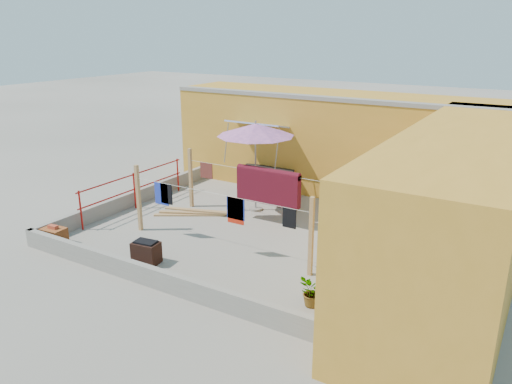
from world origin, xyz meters
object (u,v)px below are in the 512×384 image
brazier (146,252)px  green_hose (401,216)px  water_jug_a (388,252)px  plant_back_a (289,194)px  outdoor_table (268,171)px  brick_stack (54,236)px  white_basin (199,288)px  water_jug_b (339,230)px  patio_umbrella (256,130)px

brazier → green_hose: (4.20, 6.01, -0.23)m
water_jug_a → plant_back_a: 4.16m
plant_back_a → water_jug_a: bearing=-28.6°
outdoor_table → brick_stack: outdoor_table is taller
white_basin → outdoor_table: bearing=107.7°
brazier → water_jug_a: (4.68, 3.11, -0.11)m
outdoor_table → water_jug_b: bearing=-33.0°
water_jug_a → white_basin: bearing=-129.3°
patio_umbrella → brick_stack: patio_umbrella is taller
patio_umbrella → plant_back_a: patio_umbrella is taller
patio_umbrella → green_hose: patio_umbrella is taller
green_hose → outdoor_table: bearing=180.0°
green_hose → plant_back_a: (-3.17, -0.91, 0.37)m
water_jug_a → plant_back_a: plant_back_a is taller
brick_stack → white_basin: size_ratio=1.33×
patio_umbrella → water_jug_a: 5.07m
white_basin → water_jug_a: (2.87, 3.50, 0.11)m
patio_umbrella → brazier: patio_umbrella is taller
water_jug_b → green_hose: bearing=65.5°
brazier → green_hose: brazier is taller
brick_stack → water_jug_a: brick_stack is taller
outdoor_table → brazier: outdoor_table is taller
water_jug_a → water_jug_b: water_jug_b is taller
outdoor_table → water_jug_b: 4.12m
brazier → water_jug_b: size_ratio=1.77×
white_basin → water_jug_a: size_ratio=1.31×
white_basin → green_hose: (2.40, 6.40, -0.00)m
green_hose → water_jug_b: bearing=-114.5°
outdoor_table → green_hose: bearing=0.0°
outdoor_table → white_basin: (2.04, -6.40, -0.70)m
green_hose → white_basin: bearing=-110.5°
outdoor_table → green_hose: (4.43, 0.00, -0.70)m
patio_umbrella → water_jug_b: 3.70m
brazier → green_hose: size_ratio=1.18×
water_jug_a → brazier: bearing=-146.4°
water_jug_a → brick_stack: bearing=-154.7°
water_jug_a → plant_back_a: (-3.64, 1.99, 0.25)m
brick_stack → green_hose: brick_stack is taller
white_basin → brazier: bearing=167.7°
green_hose → brick_stack: bearing=-137.3°
water_jug_b → plant_back_a: (-2.16, 1.31, 0.24)m
brazier → white_basin: 1.86m
patio_umbrella → brazier: 4.85m
patio_umbrella → water_jug_a: patio_umbrella is taller
water_jug_a → green_hose: water_jug_a is taller
water_jug_b → outdoor_table: bearing=147.0°
white_basin → green_hose: 6.83m
patio_umbrella → plant_back_a: bearing=45.7°
green_hose → plant_back_a: plant_back_a is taller
brick_stack → plant_back_a: (3.76, 5.49, 0.19)m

